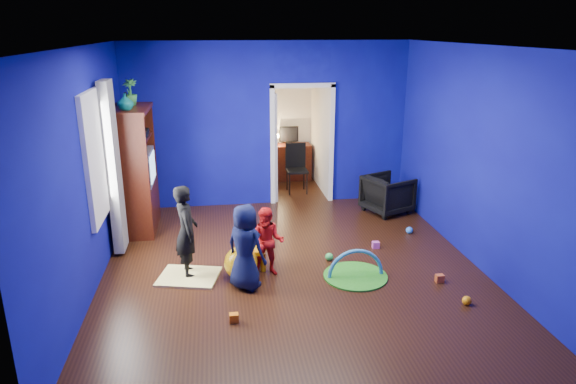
{
  "coord_description": "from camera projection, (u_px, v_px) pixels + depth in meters",
  "views": [
    {
      "loc": [
        -0.96,
        -6.22,
        3.11
      ],
      "look_at": [
        0.0,
        0.4,
        0.96
      ],
      "focal_mm": 32.0,
      "sensor_mm": 36.0,
      "label": 1
    }
  ],
  "objects": [
    {
      "name": "study_desk",
      "position": [
        290.0,
        162.0,
        10.93
      ],
      "size": [
        0.88,
        0.44,
        0.75
      ],
      "primitive_type": "cube",
      "color": "#3D140A",
      "rests_on": "floor"
    },
    {
      "name": "wall_front",
      "position": [
        347.0,
        256.0,
        3.91
      ],
      "size": [
        5.0,
        0.02,
        2.9
      ],
      "primitive_type": "cube",
      "color": "#0B0B7C",
      "rests_on": "floor"
    },
    {
      "name": "alcove",
      "position": [
        294.0,
        127.0,
        10.06
      ],
      "size": [
        1.0,
        1.75,
        2.5
      ],
      "primitive_type": null,
      "color": "silver",
      "rests_on": "floor"
    },
    {
      "name": "toy_5",
      "position": [
        467.0,
        300.0,
        6.02
      ],
      "size": [
        0.11,
        0.11,
        0.11
      ],
      "primitive_type": "sphere",
      "color": "orange",
      "rests_on": "floor"
    },
    {
      "name": "folding_chair",
      "position": [
        297.0,
        170.0,
        10.0
      ],
      "size": [
        0.4,
        0.4,
        0.92
      ],
      "primitive_type": "cube",
      "color": "black",
      "rests_on": "floor"
    },
    {
      "name": "kid_chair",
      "position": [
        255.0,
        251.0,
        6.87
      ],
      "size": [
        0.35,
        0.35,
        0.5
      ],
      "primitive_type": "cube",
      "rotation": [
        0.0,
        0.0,
        -0.31
      ],
      "color": "yellow",
      "rests_on": "floor"
    },
    {
      "name": "tv_armoire",
      "position": [
        135.0,
        170.0,
        8.02
      ],
      "size": [
        0.58,
        1.14,
        1.96
      ],
      "primitive_type": "cube",
      "color": "#3F140A",
      "rests_on": "floor"
    },
    {
      "name": "wall_right",
      "position": [
        477.0,
        158.0,
        6.85
      ],
      "size": [
        0.02,
        5.5,
        2.9
      ],
      "primitive_type": "cube",
      "color": "#0B0B7C",
      "rests_on": "floor"
    },
    {
      "name": "toy_3",
      "position": [
        329.0,
        256.0,
        7.17
      ],
      "size": [
        0.11,
        0.11,
        0.11
      ],
      "primitive_type": "sphere",
      "color": "green",
      "rests_on": "floor"
    },
    {
      "name": "toddler_red",
      "position": [
        268.0,
        242.0,
        6.64
      ],
      "size": [
        0.52,
        0.45,
        0.92
      ],
      "primitive_type": "imported",
      "rotation": [
        0.0,
        0.0,
        -0.27
      ],
      "color": "red",
      "rests_on": "floor"
    },
    {
      "name": "toy_4",
      "position": [
        376.0,
        245.0,
        7.56
      ],
      "size": [
        0.1,
        0.08,
        0.1
      ],
      "primitive_type": "cube",
      "color": "#CE4DAA",
      "rests_on": "floor"
    },
    {
      "name": "curtain",
      "position": [
        113.0,
        168.0,
        7.09
      ],
      "size": [
        0.14,
        0.42,
        2.4
      ],
      "primitive_type": "cube",
      "color": "slate",
      "rests_on": "floor"
    },
    {
      "name": "doorway",
      "position": [
        302.0,
        146.0,
        9.3
      ],
      "size": [
        1.16,
        0.1,
        2.1
      ],
      "primitive_type": "cube",
      "color": "white",
      "rests_on": "floor"
    },
    {
      "name": "floor",
      "position": [
        292.0,
        268.0,
        6.95
      ],
      "size": [
        5.0,
        5.5,
        0.01
      ],
      "primitive_type": "cube",
      "color": "black",
      "rests_on": "ground"
    },
    {
      "name": "crt_tv",
      "position": [
        137.0,
        167.0,
        8.02
      ],
      "size": [
        0.46,
        0.7,
        0.54
      ],
      "primitive_type": "cube",
      "color": "silver",
      "rests_on": "tv_armoire"
    },
    {
      "name": "desk_lamp",
      "position": [
        276.0,
        136.0,
        10.77
      ],
      "size": [
        0.14,
        0.14,
        0.14
      ],
      "primitive_type": "sphere",
      "color": "#FFD88C",
      "rests_on": "study_desk"
    },
    {
      "name": "armchair",
      "position": [
        388.0,
        194.0,
        8.95
      ],
      "size": [
        0.95,
        0.94,
        0.66
      ],
      "primitive_type": "imported",
      "rotation": [
        0.0,
        0.0,
        1.98
      ],
      "color": "black",
      "rests_on": "floor"
    },
    {
      "name": "toy_arch",
      "position": [
        355.0,
        275.0,
        6.7
      ],
      "size": [
        0.75,
        0.06,
        0.75
      ],
      "primitive_type": "torus",
      "rotation": [
        1.57,
        0.0,
        0.01
      ],
      "color": "#3F8CD8",
      "rests_on": "floor"
    },
    {
      "name": "window_left",
      "position": [
        94.0,
        157.0,
        6.46
      ],
      "size": [
        0.03,
        0.95,
        1.55
      ],
      "primitive_type": "cube",
      "color": "white",
      "rests_on": "wall_left"
    },
    {
      "name": "play_mat",
      "position": [
        355.0,
        276.0,
        6.7
      ],
      "size": [
        0.83,
        0.83,
        0.02
      ],
      "primitive_type": "cylinder",
      "color": "green",
      "rests_on": "floor"
    },
    {
      "name": "child_black",
      "position": [
        186.0,
        231.0,
        6.59
      ],
      "size": [
        0.37,
        0.49,
        1.23
      ],
      "primitive_type": "imported",
      "rotation": [
        0.0,
        0.0,
        1.75
      ],
      "color": "black",
      "rests_on": "floor"
    },
    {
      "name": "hopper_ball",
      "position": [
        241.0,
        263.0,
        6.6
      ],
      "size": [
        0.43,
        0.43,
        0.43
      ],
      "primitive_type": "sphere",
      "color": "yellow",
      "rests_on": "floor"
    },
    {
      "name": "toy_2",
      "position": [
        234.0,
        318.0,
        5.66
      ],
      "size": [
        0.1,
        0.08,
        0.1
      ],
      "primitive_type": "cube",
      "color": "orange",
      "rests_on": "floor"
    },
    {
      "name": "book_shelf",
      "position": [
        289.0,
        83.0,
        10.53
      ],
      "size": [
        0.88,
        0.24,
        0.04
      ],
      "primitive_type": "cube",
      "color": "white",
      "rests_on": "study_desk"
    },
    {
      "name": "child_navy",
      "position": [
        245.0,
        247.0,
        6.27
      ],
      "size": [
        0.63,
        0.61,
        1.09
      ],
      "primitive_type": "imported",
      "rotation": [
        0.0,
        0.0,
        2.44
      ],
      "color": "#0F1639",
      "rests_on": "floor"
    },
    {
      "name": "desk_monitor",
      "position": [
        289.0,
        134.0,
        10.86
      ],
      "size": [
        0.4,
        0.05,
        0.32
      ],
      "primitive_type": "cube",
      "color": "black",
      "rests_on": "study_desk"
    },
    {
      "name": "toy_0",
      "position": [
        440.0,
        278.0,
        6.55
      ],
      "size": [
        0.1,
        0.08,
        0.1
      ],
      "primitive_type": "cube",
      "color": "#D25623",
      "rests_on": "floor"
    },
    {
      "name": "vase",
      "position": [
        125.0,
        102.0,
        7.4
      ],
      "size": [
        0.24,
        0.24,
        0.24
      ],
      "primitive_type": "imported",
      "rotation": [
        0.0,
        0.0,
        0.03
      ],
      "color": "#0D676B",
      "rests_on": "tv_armoire"
    },
    {
      "name": "ceiling",
      "position": [
        293.0,
        46.0,
        6.06
      ],
      "size": [
        5.0,
        5.5,
        0.01
      ],
      "primitive_type": "cube",
      "color": "white",
      "rests_on": "wall_back"
    },
    {
      "name": "wall_left",
      "position": [
        87.0,
        172.0,
        6.16
      ],
      "size": [
        0.02,
        5.5,
        2.9
      ],
      "primitive_type": "cube",
      "color": "#0B0B7C",
      "rests_on": "floor"
    },
    {
      "name": "yellow_blanket",
      "position": [
        189.0,
        277.0,
        6.68
      ],
      "size": [
        0.87,
        0.76,
        0.03
      ],
      "primitive_type": "cube",
      "rotation": [
        0.0,
        0.0,
        -0.24
      ],
      "color": "#F2E07A",
      "rests_on": "floor"
    },
    {
      "name": "wall_back",
      "position": [
        269.0,
        125.0,
        9.09
      ],
      "size": [
        5.0,
        0.02,
        2.9
      ],
      "primitive_type": "cube",
      "color": "#0B0B7C",
      "rests_on": "floor"
    },
    {
      "name": "potted_plant",
      "position": [
        130.0,
        92.0,
        7.87
      ],
      "size": [
        0.26,
        0.26,
        0.4
      ],
      "primitive_type": "imported",
      "rotation": [
        0.0,
        0.0,
        -0.19
      ],
      "color": "green",
      "rests_on": "tv_armoire"
    },
    {
      "name": "toy_1",
      "position": [
        409.0,
        230.0,
        8.1
      ],
      "size": [
        0.11,
        0.11,
        0.11
      ],
      "primitive_type": "sphere",
      "color": "#2976EC",
      "rests_on": "floor"
    }
  ]
}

